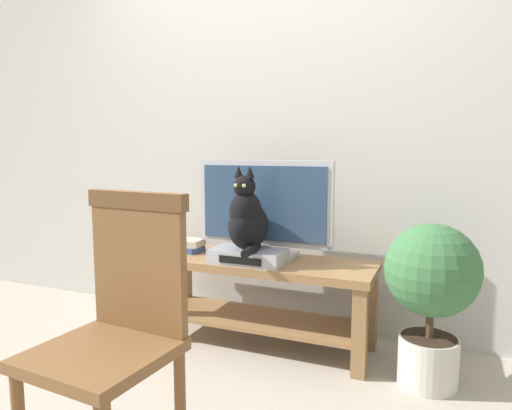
% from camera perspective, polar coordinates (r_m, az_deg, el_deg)
% --- Properties ---
extents(ground_plane, '(12.00, 12.00, 0.00)m').
position_cam_1_polar(ground_plane, '(2.35, -5.53, -21.55)').
color(ground_plane, '#ADA393').
extents(back_wall, '(7.00, 0.12, 2.80)m').
position_cam_1_polar(back_wall, '(2.94, 3.01, 12.37)').
color(back_wall, beige).
rests_on(back_wall, ground).
extents(tv_stand, '(1.30, 0.45, 0.50)m').
position_cam_1_polar(tv_stand, '(2.66, 0.42, -9.88)').
color(tv_stand, olive).
rests_on(tv_stand, ground).
extents(tv, '(0.81, 0.20, 0.56)m').
position_cam_1_polar(tv, '(2.64, 1.04, -0.34)').
color(tv, '#B7B7BC').
rests_on(tv, tv_stand).
extents(media_box, '(0.40, 0.23, 0.08)m').
position_cam_1_polar(media_box, '(2.53, -0.99, -6.36)').
color(media_box, '#ADADB2').
rests_on(media_box, tv_stand).
extents(cat, '(0.20, 0.36, 0.46)m').
position_cam_1_polar(cat, '(2.48, -1.12, -1.75)').
color(cat, black).
rests_on(cat, media_box).
extents(wooden_chair, '(0.45, 0.45, 0.97)m').
position_cam_1_polar(wooden_chair, '(1.67, -16.62, -13.16)').
color(wooden_chair, brown).
rests_on(wooden_chair, ground).
extents(book_stack, '(0.22, 0.16, 0.07)m').
position_cam_1_polar(book_stack, '(2.85, -8.51, -4.98)').
color(book_stack, '#33477A').
rests_on(book_stack, tv_stand).
extents(potted_plant, '(0.44, 0.44, 0.78)m').
position_cam_1_polar(potted_plant, '(2.33, 20.92, -9.56)').
color(potted_plant, beige).
rests_on(potted_plant, ground).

